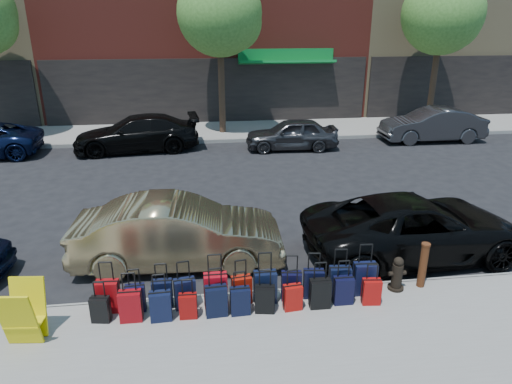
{
  "coord_description": "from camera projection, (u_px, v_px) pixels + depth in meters",
  "views": [
    {
      "loc": [
        -0.65,
        -12.27,
        5.28
      ],
      "look_at": [
        0.73,
        -1.5,
        1.15
      ],
      "focal_mm": 32.0,
      "sensor_mm": 36.0,
      "label": 1
    }
  ],
  "objects": [
    {
      "name": "ground",
      "position": [
        225.0,
        212.0,
        13.33
      ],
      "size": [
        120.0,
        120.0,
        0.0
      ],
      "primitive_type": "plane",
      "color": "black",
      "rests_on": "ground"
    },
    {
      "name": "sidewalk_near",
      "position": [
        251.0,
        367.0,
        7.28
      ],
      "size": [
        60.0,
        4.0,
        0.15
      ],
      "primitive_type": "cube",
      "color": "gray",
      "rests_on": "ground"
    },
    {
      "name": "sidewalk_far",
      "position": [
        212.0,
        131.0,
        22.58
      ],
      "size": [
        60.0,
        4.0,
        0.15
      ],
      "primitive_type": "cube",
      "color": "gray",
      "rests_on": "ground"
    },
    {
      "name": "curb_near",
      "position": [
        239.0,
        296.0,
        9.15
      ],
      "size": [
        60.0,
        0.08,
        0.15
      ],
      "primitive_type": "cube",
      "color": "gray",
      "rests_on": "ground"
    },
    {
      "name": "curb_far",
      "position": [
        214.0,
        141.0,
        20.71
      ],
      "size": [
        60.0,
        0.08,
        0.15
      ],
      "primitive_type": "cube",
      "color": "gray",
      "rests_on": "ground"
    },
    {
      "name": "tree_center",
      "position": [
        223.0,
        16.0,
        20.3
      ],
      "size": [
        3.8,
        3.8,
        7.27
      ],
      "color": "black",
      "rests_on": "sidewalk_far"
    },
    {
      "name": "tree_right",
      "position": [
        445.0,
        16.0,
        21.54
      ],
      "size": [
        3.8,
        3.8,
        7.27
      ],
      "color": "black",
      "rests_on": "sidewalk_far"
    },
    {
      "name": "suitcase_front_0",
      "position": [
        108.0,
        296.0,
        8.46
      ],
      "size": [
        0.43,
        0.26,
        1.0
      ],
      "rotation": [
        0.0,
        0.0,
        -0.06
      ],
      "color": "maroon",
      "rests_on": "sidewalk_near"
    },
    {
      "name": "suitcase_front_1",
      "position": [
        136.0,
        298.0,
        8.48
      ],
      "size": [
        0.37,
        0.22,
        0.85
      ],
      "rotation": [
        0.0,
        0.0,
        0.07
      ],
      "color": "black",
      "rests_on": "sidewalk_near"
    },
    {
      "name": "suitcase_front_2",
      "position": [
        162.0,
        294.0,
        8.59
      ],
      "size": [
        0.37,
        0.21,
        0.9
      ],
      "rotation": [
        0.0,
        0.0,
        0.01
      ],
      "color": "black",
      "rests_on": "sidewalk_near"
    },
    {
      "name": "suitcase_front_3",
      "position": [
        185.0,
        293.0,
        8.58
      ],
      "size": [
        0.43,
        0.28,
        0.95
      ],
      "rotation": [
        0.0,
        0.0,
        0.18
      ],
      "color": "black",
      "rests_on": "sidewalk_near"
    },
    {
      "name": "suitcase_front_4",
      "position": [
        216.0,
        290.0,
        8.63
      ],
      "size": [
        0.44,
        0.24,
        1.06
      ],
      "rotation": [
        0.0,
        0.0,
        0.01
      ],
      "color": "#A80A15",
      "rests_on": "sidewalk_near"
    },
    {
      "name": "suitcase_front_5",
      "position": [
        242.0,
        290.0,
        8.72
      ],
      "size": [
        0.4,
        0.26,
        0.9
      ],
      "rotation": [
        0.0,
        0.0,
        0.15
      ],
      "color": "maroon",
      "rests_on": "sidewalk_near"
    },
    {
      "name": "suitcase_front_6",
      "position": [
        265.0,
        287.0,
        8.73
      ],
      "size": [
        0.43,
        0.24,
        1.04
      ],
      "rotation": [
        0.0,
        0.0,
        0.0
      ],
      "color": "black",
      "rests_on": "sidewalk_near"
    },
    {
      "name": "suitcase_front_7",
      "position": [
        291.0,
        286.0,
        8.83
      ],
      "size": [
        0.41,
        0.26,
        0.93
      ],
      "rotation": [
        0.0,
        0.0,
        -0.13
      ],
      "color": "black",
      "rests_on": "sidewalk_near"
    },
    {
      "name": "suitcase_front_8",
      "position": [
        313.0,
        283.0,
        8.9
      ],
      "size": [
        0.41,
        0.26,
        0.94
      ],
      "rotation": [
        0.0,
        0.0,
        -0.13
      ],
      "color": "black",
      "rests_on": "sidewalk_near"
    },
    {
      "name": "suitcase_front_9",
      "position": [
        340.0,
        281.0,
        8.93
      ],
      "size": [
        0.44,
        0.27,
        1.0
      ],
      "rotation": [
        0.0,
        0.0,
        -0.11
      ],
      "color": "black",
      "rests_on": "sidewalk_near"
    },
    {
      "name": "suitcase_front_10",
      "position": [
        365.0,
        278.0,
        9.0
      ],
      "size": [
        0.45,
        0.26,
        1.06
      ],
      "rotation": [
        0.0,
        0.0,
        -0.04
      ],
      "color": "black",
      "rests_on": "sidewalk_near"
    },
    {
      "name": "suitcase_back_0",
      "position": [
        101.0,
        309.0,
        8.19
      ],
      "size": [
        0.35,
        0.24,
        0.79
      ],
      "rotation": [
        0.0,
        0.0,
        -0.15
      ],
      "color": "black",
      "rests_on": "sidewalk_near"
    },
    {
      "name": "suitcase_back_1",
      "position": [
        131.0,
        306.0,
        8.2
      ],
      "size": [
        0.4,
        0.23,
        0.94
      ],
      "rotation": [
        0.0,
        0.0,
        -0.0
      ],
      "color": "maroon",
      "rests_on": "sidewalk_near"
    },
    {
      "name": "suitcase_back_2",
      "position": [
        161.0,
        306.0,
        8.21
      ],
      "size": [
        0.39,
        0.24,
        0.91
      ],
      "rotation": [
        0.0,
        0.0,
        0.05
      ],
      "color": "black",
      "rests_on": "sidewalk_near"
    },
    {
      "name": "suitcase_back_3",
      "position": [
        188.0,
        306.0,
        8.29
      ],
      "size": [
        0.33,
        0.2,
        0.77
      ],
      "rotation": [
        0.0,
        0.0,
        -0.03
      ],
      "color": "maroon",
      "rests_on": "sidewalk_near"
    },
    {
      "name": "suitcase_back_4",
      "position": [
        216.0,
        301.0,
        8.35
      ],
      "size": [
        0.41,
        0.26,
        0.95
      ],
      "rotation": [
        0.0,
        0.0,
        0.07
      ],
      "color": "black",
      "rests_on": "sidewalk_near"
    },
    {
      "name": "suitcase_back_5",
      "position": [
        240.0,
        301.0,
        8.39
      ],
      "size": [
        0.37,
        0.22,
        0.86
      ],
      "rotation": [
        0.0,
        0.0,
        0.04
      ],
      "color": "black",
      "rests_on": "sidewalk_near"
    },
    {
      "name": "suitcase_back_6",
      "position": [
        265.0,
        299.0,
        8.45
      ],
      "size": [
        0.39,
        0.27,
        0.86
      ],
      "rotation": [
        0.0,
        0.0,
        -0.17
      ],
      "color": "black",
      "rests_on": "sidewalk_near"
    },
    {
      "name": "suitcase_back_7",
      "position": [
        293.0,
        297.0,
        8.53
      ],
      "size": [
        0.36,
        0.23,
        0.81
      ],
      "rotation": [
        0.0,
        0.0,
        0.11
      ],
      "color": "#A10F0A",
      "rests_on": "sidewalk_near"
    },
    {
      "name": "suitcase_back_8",
      "position": [
        320.0,
        293.0,
        8.59
      ],
      "size": [
        0.39,
        0.23,
        0.92
      ],
      "rotation": [
        0.0,
        0.0,
        -0.01
      ],
      "color": "black",
      "rests_on": "sidewalk_near"
    },
    {
      "name": "suitcase_back_9",
      "position": [
        343.0,
        290.0,
        8.71
      ],
      "size": [
        0.37,
        0.22,
        0.89
      ],
      "rotation": [
        0.0,
        0.0,
        -0.0
      ],
      "color": "black",
      "rests_on": "sidewalk_near"
    },
    {
      "name": "suitcase_back_10",
      "position": [
        371.0,
        292.0,
        8.7
      ],
      "size": [
        0.36,
        0.24,
        0.82
      ],
      "rotation": [
        0.0,
        0.0,
        -0.11
      ],
      "color": "#A00C0A",
      "rests_on": "sidewalk_near"
    },
    {
      "name": "fire_hydrant",
      "position": [
        397.0,
        274.0,
        9.14
      ],
      "size": [
        0.36,
        0.32,
        0.72
      ],
      "rotation": [
        0.0,
        0.0,
        0.03
      ],
      "color": "black",
      "rests_on": "sidewalk_near"
    },
    {
      "name": "bollard",
      "position": [
        423.0,
        264.0,
        9.18
      ],
      "size": [
        0.18,
        0.18,
        0.97
      ],
      "color": "#38190C",
      "rests_on": "sidewalk_near"
    },
    {
      "name": "display_rack",
      "position": [
        24.0,
        314.0,
        7.6
      ],
      "size": [
        0.65,
        0.7,
        1.05
      ],
      "rotation": [
        0.0,
        0.0,
        -0.1
      ],
      "color": "yellow",
      "rests_on": "sidewalk_near"
    },
    {
      "name": "car_near_1",
      "position": [
        179.0,
        233.0,
        10.26
      ],
      "size": [
        4.74,
        1.83,
        1.54
      ],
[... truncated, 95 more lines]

